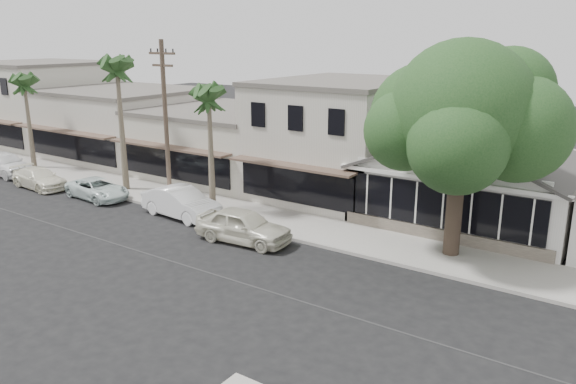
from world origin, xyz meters
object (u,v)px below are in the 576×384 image
Objects in this scene: utility_pole at (166,122)px; car_2 at (98,189)px; car_0 at (243,226)px; car_1 at (181,203)px; car_3 at (39,178)px; shade_tree at (462,116)px; car_4 at (5,164)px.

utility_pole is 6.61m from car_2.
car_1 reaches higher than car_0.
car_0 is 1.06× the size of car_3.
shade_tree is (24.87, 3.68, 5.38)m from car_3.
car_0 is at bearing -90.98° from car_4.
car_2 is at bearing -169.87° from utility_pole.
utility_pole is at bearing 71.92° from car_1.
car_4 reaches higher than car_3.
shade_tree is at bearing -78.72° from car_3.
car_3 is at bearing 84.12° from car_0.
car_2 is (-11.49, 0.76, -0.18)m from car_0.
utility_pole is 1.97× the size of car_0.
shade_tree reaches higher than car_3.
car_0 is 1.07× the size of car_2.
car_1 is at bearing -83.07° from car_3.
car_0 is 11.51m from car_2.
car_3 is at bearing -171.58° from shade_tree.
car_1 is 1.00× the size of car_4.
car_0 is at bearing -14.46° from utility_pole.
utility_pole is 1.89× the size of car_1.
car_2 is 20.83m from shade_tree.
car_1 is 1.11× the size of car_2.
car_3 is (-5.00, -0.53, 0.03)m from car_2.
car_0 is at bearing -87.95° from car_3.
car_1 is 11.52m from car_3.
car_4 reaches higher than car_2.
utility_pole reaches higher than car_2.
car_2 is at bearing -170.99° from shade_tree.
car_3 is 5.05m from car_4.
utility_pole is 0.99× the size of shade_tree.
car_0 reaches higher than car_3.
utility_pole is at bearing 70.47° from car_0.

